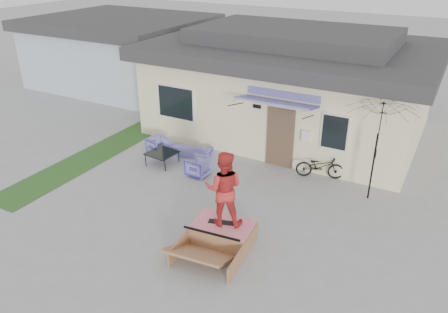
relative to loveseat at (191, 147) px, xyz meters
The scene contains 13 objects.
ground 4.29m from the loveseat, 60.35° to the right, with size 90.00×90.00×0.00m, color #949494.
grass_strip 3.54m from the loveseat, 150.82° to the right, with size 1.40×8.00×0.01m, color #254C1F.
house 5.04m from the loveseat, 63.63° to the left, with size 10.80×8.49×4.10m.
neighbor_house 10.58m from the loveseat, 143.16° to the left, with size 8.60×7.60×3.50m.
loveseat is the anchor object (origin of this frame).
armchair_left 1.20m from the loveseat, 157.46° to the right, with size 0.66×0.62×0.68m, color #1F1C97.
armchair_right 1.59m from the loveseat, 48.65° to the right, with size 0.67×0.63×0.69m, color #1F1C97.
coffee_table 1.20m from the loveseat, 113.51° to the right, with size 0.91×0.91×0.45m, color black.
bicycle 4.65m from the loveseat, ahead, with size 0.54×1.55×0.99m, color black.
patio_umbrella 6.48m from the loveseat, ahead, with size 2.31×2.20×2.20m.
skate_ramp 5.29m from the loveseat, 48.45° to the right, with size 1.51×2.01×0.50m, color #91603F, non-canonical shape.
skateboard 5.25m from the loveseat, 48.12° to the right, with size 0.80×0.20×0.05m, color black.
skater 5.39m from the loveseat, 48.12° to the right, with size 0.96×0.74×1.97m, color red.
Camera 1 is at (5.91, -8.43, 6.88)m, focal length 35.44 mm.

